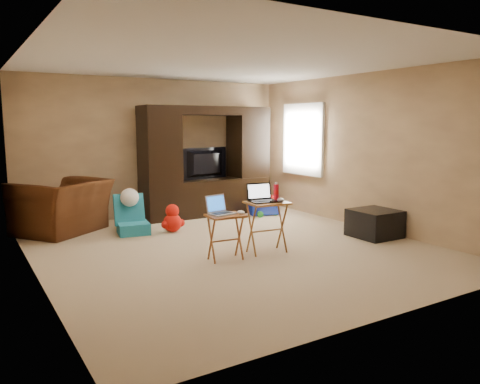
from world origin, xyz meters
TOP-DOWN VIEW (x-y plane):
  - floor at (0.00, 0.00)m, footprint 5.50×5.50m
  - ceiling at (0.00, 0.00)m, footprint 5.50×5.50m
  - wall_back at (0.00, 2.75)m, footprint 5.00×0.00m
  - wall_front at (0.00, -2.75)m, footprint 5.00×0.00m
  - wall_left at (-2.50, 0.00)m, footprint 0.00×5.50m
  - wall_right at (2.50, 0.00)m, footprint 0.00×5.50m
  - window_pane at (2.48, 1.55)m, footprint 0.00×1.20m
  - window_frame at (2.46, 1.55)m, footprint 0.06×1.14m
  - entertainment_center at (0.80, 2.31)m, footprint 2.46×0.64m
  - television at (0.80, 2.26)m, footprint 1.03×0.31m
  - recliner at (-1.81, 2.17)m, footprint 1.67×1.64m
  - child_rocker at (-0.90, 1.50)m, footprint 0.55×0.60m
  - plush_toy at (-0.33, 1.31)m, footprint 0.40×0.34m
  - push_toy at (1.67, 1.69)m, footprint 0.60×0.50m
  - ottoman at (2.15, -0.58)m, footprint 0.64×0.64m
  - tray_table_left at (-0.37, -0.46)m, footprint 0.47×0.39m
  - tray_table_right at (0.27, -0.45)m, footprint 0.56×0.47m
  - laptop_left at (-0.40, -0.43)m, footprint 0.34×0.31m
  - laptop_right at (0.23, -0.43)m, footprint 0.39×0.33m
  - mouse_left at (-0.18, -0.53)m, footprint 0.09×0.13m
  - mouse_right at (0.40, -0.57)m, footprint 0.13×0.16m
  - water_bottle at (0.47, -0.37)m, footprint 0.07×0.07m

SIDE VIEW (x-z plane):
  - floor at x=0.00m, z-range 0.00..0.00m
  - push_toy at x=1.67m, z-range 0.00..0.40m
  - ottoman at x=2.15m, z-range 0.00..0.41m
  - plush_toy at x=-0.33m, z-range 0.00..0.45m
  - tray_table_left at x=-0.37m, z-range 0.00..0.58m
  - child_rocker at x=-0.90m, z-range 0.00..0.62m
  - tray_table_right at x=0.27m, z-range 0.00..0.68m
  - recliner at x=-1.81m, z-range 0.00..0.82m
  - mouse_left at x=-0.18m, z-range 0.58..0.62m
  - laptop_left at x=-0.40m, z-range 0.58..0.82m
  - mouse_right at x=0.40m, z-range 0.68..0.74m
  - water_bottle at x=0.47m, z-range 0.68..0.89m
  - laptop_right at x=0.23m, z-range 0.68..0.92m
  - television at x=0.80m, z-range 0.67..1.25m
  - entertainment_center at x=0.80m, z-range 0.00..2.01m
  - wall_back at x=0.00m, z-range -1.25..3.75m
  - wall_front at x=0.00m, z-range -1.25..3.75m
  - wall_left at x=-2.50m, z-range -1.50..4.00m
  - wall_right at x=2.50m, z-range -1.50..4.00m
  - window_pane at x=2.48m, z-range 0.80..2.00m
  - window_frame at x=2.46m, z-range 0.73..2.07m
  - ceiling at x=0.00m, z-range 2.50..2.50m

